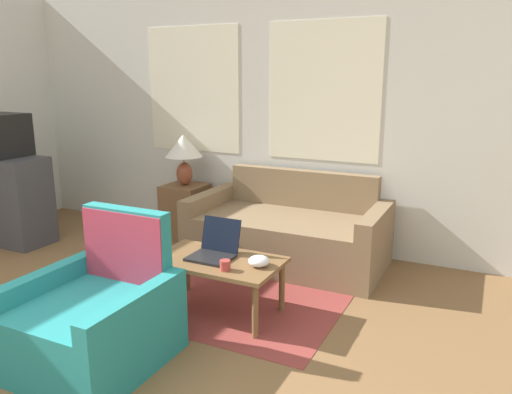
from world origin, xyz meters
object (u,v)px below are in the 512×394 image
at_px(coffee_table, 217,265).
at_px(cup_navy, 225,265).
at_px(table_lamp, 184,150).
at_px(laptop, 215,249).
at_px(armchair, 97,319).
at_px(couch, 289,233).
at_px(snack_bowl, 259,261).

height_order(coffee_table, cup_navy, cup_navy).
distance_m(table_lamp, laptop, 1.83).
height_order(table_lamp, laptop, table_lamp).
height_order(armchair, coffee_table, armchair).
bearing_deg(cup_navy, laptop, 135.23).
height_order(couch, laptop, couch).
distance_m(armchair, snack_bowl, 1.11).
relative_size(couch, cup_navy, 24.21).
bearing_deg(coffee_table, armchair, -111.89).
height_order(table_lamp, snack_bowl, table_lamp).
bearing_deg(coffee_table, table_lamp, 130.95).
relative_size(cup_navy, snack_bowl, 0.49).
distance_m(armchair, coffee_table, 0.93).
xyz_separation_m(couch, cup_navy, (0.09, -1.37, 0.18)).
height_order(cup_navy, snack_bowl, snack_bowl).
bearing_deg(cup_navy, snack_bowl, 43.97).
bearing_deg(snack_bowl, coffee_table, -178.72).
bearing_deg(laptop, snack_bowl, -4.75).
height_order(armchair, laptop, armchair).
xyz_separation_m(armchair, table_lamp, (-0.85, 2.24, 0.69)).
relative_size(table_lamp, cup_navy, 7.31).
xyz_separation_m(cup_navy, snack_bowl, (0.17, 0.17, 0.00)).
distance_m(table_lamp, cup_navy, 2.11).
height_order(armchair, table_lamp, table_lamp).
bearing_deg(couch, coffee_table, -93.12).
distance_m(armchair, cup_navy, 0.88).
bearing_deg(snack_bowl, laptop, 175.25).
distance_m(laptop, snack_bowl, 0.38).
relative_size(table_lamp, laptop, 1.67).
bearing_deg(laptop, cup_navy, -44.77).
bearing_deg(table_lamp, armchair, -69.15).
bearing_deg(armchair, snack_bowl, 51.99).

